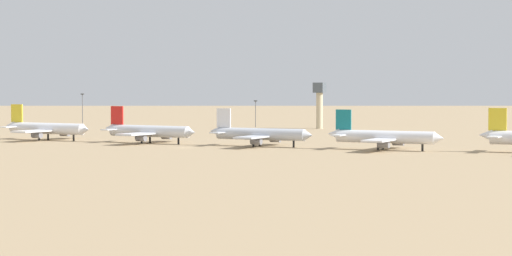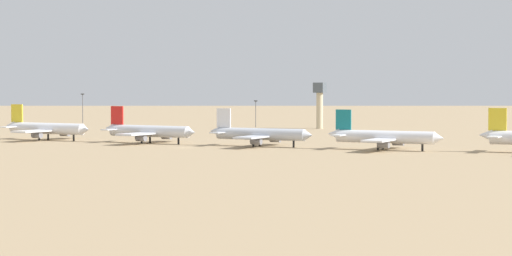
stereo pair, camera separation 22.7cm
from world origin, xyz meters
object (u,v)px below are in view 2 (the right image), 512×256
parked_jet_yellow_1 (46,128)px  parked_jet_white_3 (260,134)px  light_pole_mid (256,112)px  light_pole_west (83,108)px  parked_jet_teal_4 (384,137)px  parked_jet_red_2 (148,131)px  control_tower (320,101)px

parked_jet_yellow_1 → parked_jet_white_3: size_ratio=1.05×
parked_jet_yellow_1 → light_pole_mid: size_ratio=3.08×
light_pole_west → parked_jet_yellow_1: bearing=-62.7°
parked_jet_teal_4 → light_pole_mid: size_ratio=2.95×
parked_jet_white_3 → light_pole_mid: 153.38m
light_pole_mid → parked_jet_yellow_1: bearing=-100.9°
light_pole_west → parked_jet_red_2: bearing=-45.5°
parked_jet_white_3 → parked_jet_yellow_1: bearing=-179.7°
parked_jet_white_3 → light_pole_mid: light_pole_mid is taller
parked_jet_red_2 → parked_jet_teal_4: bearing=5.0°
parked_jet_yellow_1 → control_tower: bearing=70.5°
control_tower → light_pole_mid: control_tower is taller
light_pole_west → light_pole_mid: (77.05, 39.35, -1.80)m
parked_jet_teal_4 → control_tower: size_ratio=1.78×
parked_jet_red_2 → parked_jet_teal_4: parked_jet_red_2 is taller
parked_jet_teal_4 → control_tower: 159.29m
parked_jet_yellow_1 → light_pole_mid: (26.44, 137.38, 3.43)m
control_tower → light_pole_west: bearing=-160.2°
parked_jet_white_3 → light_pole_mid: (-65.37, 138.71, 3.64)m
control_tower → parked_jet_yellow_1: bearing=-113.7°
control_tower → light_pole_mid: size_ratio=1.66×
parked_jet_teal_4 → control_tower: control_tower is taller
parked_jet_white_3 → light_pole_west: light_pole_west is taller
light_pole_mid → parked_jet_white_3: bearing=-64.8°
parked_jet_red_2 → parked_jet_white_3: 45.12m
parked_jet_teal_4 → light_pole_west: bearing=153.1°
parked_jet_red_2 → light_pole_west: (-97.29, 98.93, 5.33)m
parked_jet_white_3 → parked_jet_teal_4: parked_jet_teal_4 is taller
parked_jet_red_2 → parked_jet_teal_4: size_ratio=1.02×
parked_jet_teal_4 → light_pole_mid: bearing=129.6°
control_tower → light_pole_west: (-111.17, -40.00, -3.84)m
parked_jet_teal_4 → parked_jet_red_2: bearing=-179.3°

